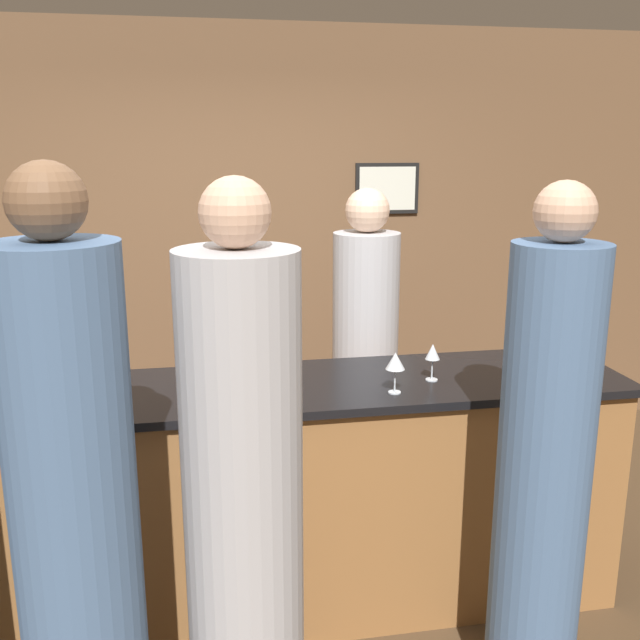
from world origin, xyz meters
The scene contains 11 objects.
ground_plane centered at (0.00, 0.00, 0.00)m, with size 14.00×14.00×0.00m, color #4C3823.
back_wall centered at (0.00, 1.95, 1.40)m, with size 8.00×0.08×2.80m.
bar_counter centered at (0.00, 0.00, 0.53)m, with size 3.11×0.66×1.06m.
bartender centered at (0.60, 0.72, 0.85)m, with size 0.35×0.35×1.83m.
guest_0 centered at (0.88, -0.74, 0.91)m, with size 0.32×0.32×1.94m.
guest_1 centered at (-0.16, -0.71, 0.91)m, with size 0.39×0.39×1.96m.
guest_2 centered at (-0.67, -0.83, 0.94)m, with size 0.37×0.37×2.01m.
wine_bottle_0 centered at (1.28, 0.10, 1.18)m, with size 0.07×0.07×0.32m.
wine_bottle_1 centered at (-0.23, -0.08, 1.18)m, with size 0.08×0.08×0.33m.
wine_glass_0 centered at (0.70, -0.06, 1.18)m, with size 0.06×0.06×0.16m.
wine_glass_1 centered at (0.50, -0.18, 1.19)m, with size 0.08×0.08×0.17m.
Camera 1 is at (-0.30, -2.84, 2.05)m, focal length 40.00 mm.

